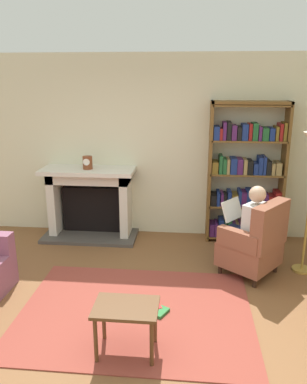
# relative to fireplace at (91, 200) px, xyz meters

# --- Properties ---
(ground) EXTENTS (14.00, 14.00, 0.00)m
(ground) POSITION_rel_fireplace_xyz_m (0.97, -2.30, -0.57)
(ground) COLOR brown
(back_wall) EXTENTS (5.60, 0.10, 2.70)m
(back_wall) POSITION_rel_fireplace_xyz_m (0.97, 0.25, 0.78)
(back_wall) COLOR beige
(back_wall) RESTS_ON ground
(area_rug) EXTENTS (2.40, 1.80, 0.01)m
(area_rug) POSITION_rel_fireplace_xyz_m (0.97, -2.00, -0.56)
(area_rug) COLOR #953F33
(area_rug) RESTS_ON ground
(fireplace) EXTENTS (1.41, 0.64, 1.07)m
(fireplace) POSITION_rel_fireplace_xyz_m (0.00, 0.00, 0.00)
(fireplace) COLOR #4C4742
(fireplace) RESTS_ON ground
(mantel_clock) EXTENTS (0.14, 0.14, 0.19)m
(mantel_clock) POSITION_rel_fireplace_xyz_m (0.01, -0.10, 0.60)
(mantel_clock) COLOR brown
(mantel_clock) RESTS_ON fireplace
(bookshelf) EXTENTS (1.09, 0.32, 2.05)m
(bookshelf) POSITION_rel_fireplace_xyz_m (2.30, 0.03, 0.42)
(bookshelf) COLOR brown
(bookshelf) RESTS_ON ground
(armchair_reading) EXTENTS (0.88, 0.89, 0.97)m
(armchair_reading) POSITION_rel_fireplace_xyz_m (2.30, -1.05, -0.15)
(armchair_reading) COLOR #331E14
(armchair_reading) RESTS_ON ground
(seated_reader) EXTENTS (0.59, 0.57, 1.14)m
(seated_reader) POSITION_rel_fireplace_xyz_m (2.21, -0.98, 0.05)
(seated_reader) COLOR silver
(seated_reader) RESTS_ON ground
(side_table) EXTENTS (0.56, 0.39, 0.47)m
(side_table) POSITION_rel_fireplace_xyz_m (0.98, -2.60, -0.18)
(side_table) COLOR brown
(side_table) RESTS_ON ground
(scattered_books) EXTENTS (0.35, 0.38, 0.04)m
(scattered_books) POSITION_rel_fireplace_xyz_m (1.14, -1.93, -0.54)
(scattered_books) COLOR red
(scattered_books) RESTS_ON area_rug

